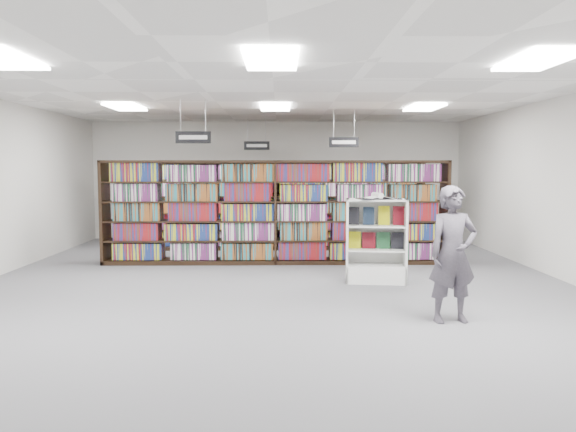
{
  "coord_description": "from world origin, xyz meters",
  "views": [
    {
      "loc": [
        0.1,
        -9.41,
        1.97
      ],
      "look_at": [
        0.24,
        0.5,
        1.1
      ],
      "focal_mm": 35.0,
      "sensor_mm": 36.0,
      "label": 1
    }
  ],
  "objects_px": {
    "bookshelf_row_near": "(275,212)",
    "shopper": "(453,254)",
    "endcap_display": "(376,254)",
    "open_book": "(378,197)"
  },
  "relations": [
    {
      "from": "open_book",
      "to": "shopper",
      "type": "height_order",
      "value": "shopper"
    },
    {
      "from": "bookshelf_row_near",
      "to": "endcap_display",
      "type": "height_order",
      "value": "bookshelf_row_near"
    },
    {
      "from": "open_book",
      "to": "shopper",
      "type": "distance_m",
      "value": 2.56
    },
    {
      "from": "endcap_display",
      "to": "shopper",
      "type": "distance_m",
      "value": 2.59
    },
    {
      "from": "bookshelf_row_near",
      "to": "open_book",
      "type": "relative_size",
      "value": 9.28
    },
    {
      "from": "shopper",
      "to": "open_book",
      "type": "bearing_deg",
      "value": 93.41
    },
    {
      "from": "bookshelf_row_near",
      "to": "shopper",
      "type": "relative_size",
      "value": 4.04
    },
    {
      "from": "open_book",
      "to": "shopper",
      "type": "relative_size",
      "value": 0.44
    },
    {
      "from": "bookshelf_row_near",
      "to": "shopper",
      "type": "height_order",
      "value": "bookshelf_row_near"
    },
    {
      "from": "bookshelf_row_near",
      "to": "shopper",
      "type": "xyz_separation_m",
      "value": [
        2.28,
        -4.42,
        -0.18
      ]
    }
  ]
}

